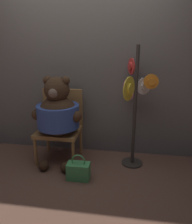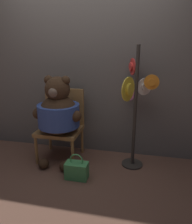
{
  "view_description": "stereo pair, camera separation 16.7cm",
  "coord_description": "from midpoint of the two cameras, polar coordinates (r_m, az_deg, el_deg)",
  "views": [
    {
      "loc": [
        0.64,
        -2.49,
        1.55
      ],
      "look_at": [
        0.23,
        0.15,
        0.73
      ],
      "focal_mm": 35.0,
      "sensor_mm": 36.0,
      "label": 1
    },
    {
      "loc": [
        0.8,
        -2.46,
        1.55
      ],
      "look_at": [
        0.23,
        0.15,
        0.73
      ],
      "focal_mm": 35.0,
      "sensor_mm": 36.0,
      "label": 2
    }
  ],
  "objects": [
    {
      "name": "ground_plane",
      "position": [
        3.01,
        -6.5,
        -14.03
      ],
      "size": [
        14.0,
        14.0,
        0.0
      ],
      "primitive_type": "plane",
      "color": "brown"
    },
    {
      "name": "chair",
      "position": [
        3.1,
        -10.81,
        -2.86
      ],
      "size": [
        0.57,
        0.5,
        0.97
      ],
      "color": "#9E703D",
      "rests_on": "ground_plane"
    },
    {
      "name": "handbag_on_ground",
      "position": [
        2.72,
        -6.42,
        -15.02
      ],
      "size": [
        0.27,
        0.15,
        0.33
      ],
      "color": "#479E56",
      "rests_on": "ground_plane"
    },
    {
      "name": "wall_back",
      "position": [
        3.14,
        -4.53,
        11.4
      ],
      "size": [
        8.0,
        0.1,
        2.48
      ],
      "color": "#66605B",
      "rests_on": "ground_plane"
    },
    {
      "name": "teddy_bear",
      "position": [
        2.87,
        -11.58,
        -0.38
      ],
      "size": [
        0.66,
        0.58,
        1.19
      ],
      "color": "#3D2819",
      "rests_on": "ground_plane"
    },
    {
      "name": "hat_display_rack",
      "position": [
        2.78,
        8.19,
        2.79
      ],
      "size": [
        0.43,
        0.58,
        1.56
      ],
      "color": "#332D28",
      "rests_on": "ground_plane"
    }
  ]
}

